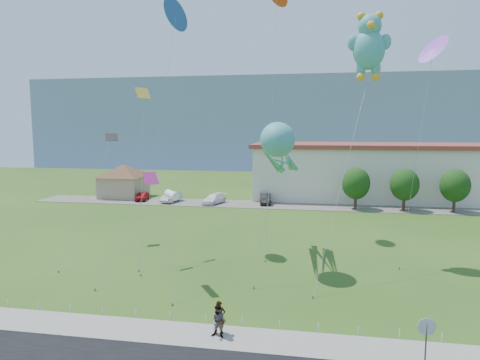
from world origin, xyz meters
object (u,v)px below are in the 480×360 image
parked_car_silver (171,197)px  octopus_kite (279,150)px  parked_car_red (142,196)px  parked_car_white (214,199)px  pedestrian_left (220,317)px  pavilion (124,178)px  stop_sign (427,332)px  warehouse (463,172)px  teddy_bear_kite (369,45)px  pedestrian_right (219,321)px  parked_car_black (265,199)px

parked_car_silver → octopus_kite: 31.70m
parked_car_red → parked_car_white: (10.90, -0.89, 0.02)m
parked_car_red → parked_car_silver: size_ratio=0.86×
pedestrian_left → pavilion: bearing=90.8°
parked_car_red → parked_car_white: parked_car_white is taller
stop_sign → parked_car_red: bearing=126.7°
warehouse → parked_car_silver: (-41.36, -9.12, -3.34)m
pedestrian_left → stop_sign: bearing=-40.6°
stop_sign → parked_car_white: stop_sign is taller
teddy_bear_kite → parked_car_silver: bearing=136.7°
stop_sign → pedestrian_left: 9.68m
stop_sign → parked_car_red: size_ratio=0.67×
warehouse → octopus_kite: octopus_kite is taller
stop_sign → parked_car_white: size_ratio=0.55×
warehouse → stop_sign: size_ratio=24.40×
pavilion → pedestrian_left: 47.07m
stop_sign → parked_car_red: stop_sign is taller
teddy_bear_kite → pedestrian_right: bearing=-119.4°
parked_car_white → teddy_bear_kite: teddy_bear_kite is taller
stop_sign → parked_car_silver: (-24.86, 39.09, -1.09)m
pedestrian_right → stop_sign: bearing=-0.3°
pedestrian_left → parked_car_red: size_ratio=0.45×
parked_car_silver → pavilion: bearing=169.1°
pedestrian_right → parked_car_white: 38.47m
parked_car_silver → warehouse: bearing=21.4°
pavilion → stop_sign: 53.90m
warehouse → parked_car_red: warehouse is taller
pavilion → warehouse: (50.00, 6.00, 1.10)m
warehouse → teddy_bear_kite: teddy_bear_kite is taller
pavilion → parked_car_black: (22.00, -2.33, -2.28)m
pavilion → pedestrian_right: bearing=-59.5°
pedestrian_left → parked_car_white: (-9.12, 36.97, -0.23)m
warehouse → parked_car_black: 29.40m
warehouse → parked_car_white: 36.50m
parked_car_white → parked_car_red: bearing=-167.0°
pavilion → parked_car_white: (14.91, -3.46, -2.30)m
pavilion → parked_car_black: size_ratio=2.20×
pedestrian_left → parked_car_black: (-2.02, 38.10, -0.20)m
parked_car_white → pedestrian_left: bearing=-58.6°
pavilion → teddy_bear_kite: bearing=-38.3°
parked_car_red → parked_car_black: size_ratio=0.90×
parked_car_silver → octopus_kite: bearing=-46.6°
parked_car_black → stop_sign: bearing=-81.4°
pedestrian_left → parked_car_black: bearing=63.1°
stop_sign → parked_car_black: stop_sign is taller
parked_car_silver → parked_car_white: parked_car_silver is taller
stop_sign → pedestrian_right: stop_sign is taller
pedestrian_left → parked_car_black: 38.16m
stop_sign → pedestrian_right: (-9.43, 1.38, -0.94)m
pedestrian_left → parked_car_red: bearing=87.9°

